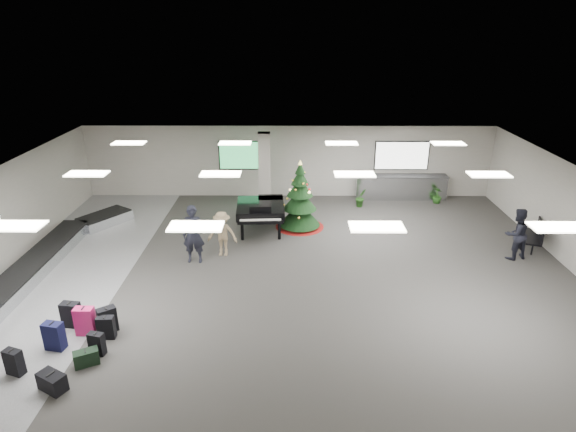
{
  "coord_description": "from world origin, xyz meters",
  "views": [
    {
      "loc": [
        0.1,
        -13.77,
        7.3
      ],
      "look_at": [
        0.01,
        1.0,
        1.39
      ],
      "focal_mm": 30.0,
      "sensor_mm": 36.0,
      "label": 1
    }
  ],
  "objects_px": {
    "traveler_bench": "(516,234)",
    "service_counter": "(401,187)",
    "grand_piano": "(261,209)",
    "potted_plant_right": "(437,195)",
    "pink_suitcase": "(85,321)",
    "traveler_b": "(222,234)",
    "christmas_tree": "(300,205)",
    "baggage_carousel": "(43,262)",
    "traveler_a": "(194,234)",
    "potted_plant_left": "(361,198)",
    "bench": "(535,234)"
  },
  "relations": [
    {
      "from": "traveler_bench",
      "to": "service_counter",
      "type": "bearing_deg",
      "value": -84.42
    },
    {
      "from": "grand_piano",
      "to": "potted_plant_right",
      "type": "relative_size",
      "value": 3.25
    },
    {
      "from": "pink_suitcase",
      "to": "traveler_b",
      "type": "height_order",
      "value": "traveler_b"
    },
    {
      "from": "service_counter",
      "to": "christmas_tree",
      "type": "distance_m",
      "value": 5.62
    },
    {
      "from": "baggage_carousel",
      "to": "traveler_b",
      "type": "relative_size",
      "value": 6.22
    },
    {
      "from": "service_counter",
      "to": "christmas_tree",
      "type": "bearing_deg",
      "value": -144.31
    },
    {
      "from": "traveler_a",
      "to": "potted_plant_left",
      "type": "bearing_deg",
      "value": 39.79
    },
    {
      "from": "pink_suitcase",
      "to": "christmas_tree",
      "type": "relative_size",
      "value": 0.29
    },
    {
      "from": "baggage_carousel",
      "to": "potted_plant_left",
      "type": "distance_m",
      "value": 12.33
    },
    {
      "from": "pink_suitcase",
      "to": "christmas_tree",
      "type": "height_order",
      "value": "christmas_tree"
    },
    {
      "from": "service_counter",
      "to": "pink_suitcase",
      "type": "relative_size",
      "value": 5.31
    },
    {
      "from": "christmas_tree",
      "to": "service_counter",
      "type": "bearing_deg",
      "value": 35.69
    },
    {
      "from": "pink_suitcase",
      "to": "traveler_bench",
      "type": "height_order",
      "value": "traveler_bench"
    },
    {
      "from": "grand_piano",
      "to": "traveler_b",
      "type": "bearing_deg",
      "value": -123.68
    },
    {
      "from": "service_counter",
      "to": "traveler_a",
      "type": "height_order",
      "value": "traveler_a"
    },
    {
      "from": "potted_plant_left",
      "to": "service_counter",
      "type": "bearing_deg",
      "value": 28.62
    },
    {
      "from": "bench",
      "to": "potted_plant_left",
      "type": "height_order",
      "value": "bench"
    },
    {
      "from": "baggage_carousel",
      "to": "service_counter",
      "type": "bearing_deg",
      "value": 27.67
    },
    {
      "from": "service_counter",
      "to": "baggage_carousel",
      "type": "bearing_deg",
      "value": -152.33
    },
    {
      "from": "baggage_carousel",
      "to": "grand_piano",
      "type": "distance_m",
      "value": 7.47
    },
    {
      "from": "traveler_a",
      "to": "potted_plant_right",
      "type": "xyz_separation_m",
      "value": [
        9.54,
        5.64,
        -0.62
      ]
    },
    {
      "from": "baggage_carousel",
      "to": "pink_suitcase",
      "type": "distance_m",
      "value": 4.48
    },
    {
      "from": "baggage_carousel",
      "to": "christmas_tree",
      "type": "relative_size",
      "value": 3.64
    },
    {
      "from": "christmas_tree",
      "to": "traveler_a",
      "type": "height_order",
      "value": "christmas_tree"
    },
    {
      "from": "service_counter",
      "to": "traveler_bench",
      "type": "distance_m",
      "value": 6.44
    },
    {
      "from": "grand_piano",
      "to": "traveler_bench",
      "type": "bearing_deg",
      "value": -17.37
    },
    {
      "from": "potted_plant_left",
      "to": "potted_plant_right",
      "type": "bearing_deg",
      "value": 7.62
    },
    {
      "from": "christmas_tree",
      "to": "baggage_carousel",
      "type": "bearing_deg",
      "value": -157.33
    },
    {
      "from": "bench",
      "to": "potted_plant_left",
      "type": "bearing_deg",
      "value": 163.74
    },
    {
      "from": "christmas_tree",
      "to": "traveler_a",
      "type": "distance_m",
      "value": 4.57
    },
    {
      "from": "traveler_b",
      "to": "traveler_a",
      "type": "bearing_deg",
      "value": -143.85
    },
    {
      "from": "baggage_carousel",
      "to": "grand_piano",
      "type": "height_order",
      "value": "grand_piano"
    },
    {
      "from": "christmas_tree",
      "to": "traveler_a",
      "type": "bearing_deg",
      "value": -139.75
    },
    {
      "from": "service_counter",
      "to": "traveler_bench",
      "type": "xyz_separation_m",
      "value": [
        2.53,
        -5.92,
        0.34
      ]
    },
    {
      "from": "grand_piano",
      "to": "traveler_b",
      "type": "distance_m",
      "value": 2.3
    },
    {
      "from": "pink_suitcase",
      "to": "baggage_carousel",
      "type": "bearing_deg",
      "value": 129.0
    },
    {
      "from": "christmas_tree",
      "to": "potted_plant_right",
      "type": "relative_size",
      "value": 3.77
    },
    {
      "from": "service_counter",
      "to": "traveler_bench",
      "type": "height_order",
      "value": "traveler_bench"
    },
    {
      "from": "christmas_tree",
      "to": "traveler_b",
      "type": "bearing_deg",
      "value": -136.91
    },
    {
      "from": "service_counter",
      "to": "christmas_tree",
      "type": "relative_size",
      "value": 1.52
    },
    {
      "from": "baggage_carousel",
      "to": "potted_plant_right",
      "type": "distance_m",
      "value": 15.6
    },
    {
      "from": "grand_piano",
      "to": "potted_plant_right",
      "type": "bearing_deg",
      "value": 19.67
    },
    {
      "from": "grand_piano",
      "to": "traveler_a",
      "type": "distance_m",
      "value": 3.19
    },
    {
      "from": "grand_piano",
      "to": "potted_plant_left",
      "type": "bearing_deg",
      "value": 30.22
    },
    {
      "from": "christmas_tree",
      "to": "traveler_bench",
      "type": "distance_m",
      "value": 7.56
    },
    {
      "from": "traveler_b",
      "to": "potted_plant_left",
      "type": "distance_m",
      "value": 7.08
    },
    {
      "from": "traveler_a",
      "to": "potted_plant_left",
      "type": "height_order",
      "value": "traveler_a"
    },
    {
      "from": "traveler_bench",
      "to": "potted_plant_left",
      "type": "distance_m",
      "value": 6.61
    },
    {
      "from": "service_counter",
      "to": "bench",
      "type": "height_order",
      "value": "service_counter"
    },
    {
      "from": "traveler_b",
      "to": "traveler_bench",
      "type": "distance_m",
      "value": 9.72
    }
  ]
}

